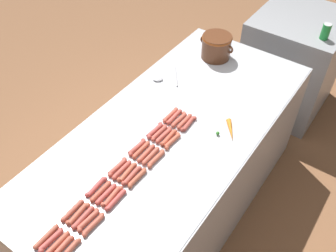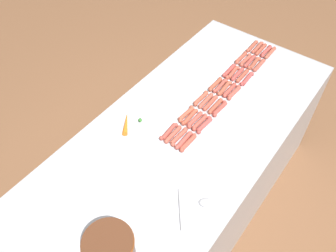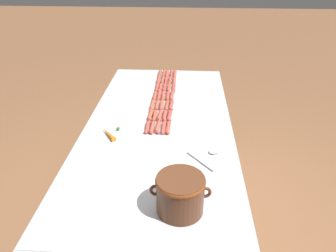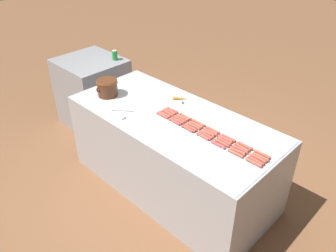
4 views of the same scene
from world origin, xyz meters
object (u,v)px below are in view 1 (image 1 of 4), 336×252
hot_dog_24 (132,176)px  hot_dog_28 (68,251)px  hot_dog_7 (51,240)px  soda_can (326,31)px  back_cabinet (291,63)px  hot_dog_32 (156,159)px  hot_dog_1 (72,211)px  carrot (230,130)px  hot_dog_9 (101,192)px  hot_dog_31 (137,178)px  hot_dog_3 (117,167)px  hot_dog_17 (127,172)px  hot_dog_5 (155,131)px  hot_dog_20 (179,119)px  hot_dog_30 (116,200)px  hot_dog_13 (174,117)px  hot_dog_8 (78,214)px  hot_dog_12 (159,133)px  hot_dog_18 (146,153)px  hot_dog_25 (151,156)px  hot_dog_0 (46,237)px  hot_dog_29 (93,225)px  hot_dog_21 (61,248)px  hot_dog_15 (83,218)px  hot_dog_27 (184,122)px  hot_dog_2 (96,187)px  hot_dog_14 (58,244)px  hot_dog_11 (141,150)px  hot_dog_34 (189,124)px  hot_dog_33 (172,141)px  hot_dog_4 (137,147)px  hot_dog_19 (164,135)px  hot_dog_6 (170,115)px  serving_spoon (164,78)px  hot_dog_23 (112,196)px  bean_pot (216,45)px  hot_dog_26 (169,138)px

hot_dog_24 → hot_dog_28: size_ratio=1.00×
hot_dog_7 → soda_can: bearing=78.8°
back_cabinet → hot_dog_32: bearing=-93.6°
hot_dog_1 → carrot: 1.02m
hot_dog_9 → hot_dog_31: size_ratio=1.00×
hot_dog_9 → hot_dog_24: size_ratio=1.00×
hot_dog_3 → hot_dog_17: 0.07m
hot_dog_1 → hot_dog_5: bearing=89.6°
hot_dog_20 → hot_dog_30: 0.68m
hot_dog_13 → carrot: (0.34, 0.10, 0.00)m
hot_dog_8 → hot_dog_12: size_ratio=1.00×
hot_dog_17 → hot_dog_18: bearing=89.5°
hot_dog_20 → hot_dog_25: 0.34m
hot_dog_12 → hot_dog_20: 0.17m
hot_dog_5 → carrot: bearing=35.3°
hot_dog_0 → hot_dog_13: bearing=88.2°
hot_dog_28 → hot_dog_29: 0.16m
hot_dog_25 → hot_dog_21: bearing=-90.2°
hot_dog_1 → hot_dog_15: size_ratio=1.00×
hot_dog_27 → hot_dog_24: bearing=-90.3°
hot_dog_2 → hot_dog_13: size_ratio=1.00×
hot_dog_0 → hot_dog_14: bearing=4.8°
hot_dog_5 → hot_dog_11: bearing=-80.4°
hot_dog_3 → hot_dog_0: bearing=-90.2°
hot_dog_34 → hot_dog_8: bearing=-96.9°
soda_can → hot_dog_3: bearing=-105.0°
hot_dog_32 → hot_dog_33: bearing=90.8°
hot_dog_24 → soda_can: size_ratio=1.23×
hot_dog_0 → hot_dog_4: (-0.00, 0.69, 0.00)m
hot_dog_5 → hot_dog_12: 0.03m
hot_dog_3 → hot_dog_19: same height
hot_dog_6 → hot_dog_31: bearing=-75.0°
hot_dog_25 → hot_dog_30: 0.34m
hot_dog_30 → soda_can: soda_can is taller
serving_spoon → hot_dog_15: bearing=-74.1°
hot_dog_9 → hot_dog_23: bearing=9.5°
hot_dog_21 → hot_dog_30: 0.34m
back_cabinet → hot_dog_11: bearing=-96.8°
hot_dog_15 → hot_dog_25: (0.03, 0.51, 0.00)m
hot_dog_18 → hot_dog_24: (0.03, -0.17, 0.00)m
hot_dog_21 → bean_pot: bearing=96.4°
hot_dog_12 → hot_dog_18: (0.04, -0.17, 0.00)m
hot_dog_18 → carrot: size_ratio=0.98×
hot_dog_24 → hot_dog_21: bearing=-90.3°
hot_dog_1 → serving_spoon: hot_dog_1 is taller
hot_dog_26 → hot_dog_32: same height
hot_dog_4 → serving_spoon: size_ratio=0.66×
hot_dog_8 → hot_dog_21: same height
hot_dog_19 → hot_dog_28: bearing=-85.2°
hot_dog_28 → serving_spoon: size_ratio=0.66×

